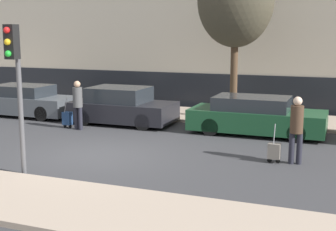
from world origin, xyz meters
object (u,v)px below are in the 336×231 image
object	(u,v)px
trolley_left	(67,118)
parked_car_1	(122,107)
pedestrian_left	(78,102)
parked_car_2	(256,116)
bare_tree_near_crossing	(236,1)
parked_car_0	(26,101)
pedestrian_right	(297,126)
traffic_light	(15,69)
trolley_right	(274,151)

from	to	relation	value
trolley_left	parked_car_1	bearing A→B (deg)	44.32
parked_car_1	pedestrian_left	distance (m)	1.88
parked_car_1	parked_car_2	bearing A→B (deg)	-0.07
bare_tree_near_crossing	parked_car_0	bearing A→B (deg)	-167.44
parked_car_0	parked_car_1	bearing A→B (deg)	-0.85
parked_car_0	parked_car_1	size ratio (longest dim) A/B	1.07
parked_car_2	pedestrian_left	distance (m)	6.29
parked_car_2	pedestrian_right	xyz separation A→B (m)	(1.70, -3.32, 0.42)
parked_car_1	pedestrian_right	xyz separation A→B (m)	(6.81, -3.33, 0.38)
pedestrian_right	traffic_light	distance (m)	7.23
trolley_left	pedestrian_right	world-z (taller)	pedestrian_right
parked_car_1	trolley_right	world-z (taller)	parked_car_1
parked_car_2	pedestrian_left	world-z (taller)	pedestrian_left
parked_car_2	traffic_light	size ratio (longest dim) A/B	1.25
pedestrian_left	bare_tree_near_crossing	distance (m)	6.98
parked_car_0	traffic_light	world-z (taller)	traffic_light
parked_car_2	traffic_light	world-z (taller)	traffic_light
parked_car_2	trolley_right	xyz separation A→B (m)	(1.16, -3.43, -0.30)
traffic_light	bare_tree_near_crossing	bearing A→B (deg)	70.08
parked_car_2	traffic_light	xyz separation A→B (m)	(-4.43, -6.83, 1.98)
pedestrian_left	trolley_left	distance (m)	0.85
bare_tree_near_crossing	traffic_light	bearing A→B (deg)	-109.92
parked_car_1	bare_tree_near_crossing	xyz separation A→B (m)	(3.86, 1.93, 3.96)
parked_car_0	pedestrian_right	world-z (taller)	pedestrian_right
parked_car_2	bare_tree_near_crossing	bearing A→B (deg)	122.87
traffic_light	pedestrian_right	bearing A→B (deg)	29.78
trolley_right	bare_tree_near_crossing	size ratio (longest dim) A/B	0.17
trolley_left	pedestrian_right	xyz separation A→B (m)	(8.31, -1.86, 0.68)
bare_tree_near_crossing	parked_car_1	bearing A→B (deg)	-153.40
trolley_right	traffic_light	bearing A→B (deg)	-148.69
parked_car_0	pedestrian_left	bearing A→B (deg)	-24.84
pedestrian_left	traffic_light	world-z (taller)	traffic_light
pedestrian_left	parked_car_0	bearing A→B (deg)	167.10
trolley_left	pedestrian_right	bearing A→B (deg)	-12.63
parked_car_1	parked_car_2	distance (m)	5.12
pedestrian_left	traffic_light	size ratio (longest dim) A/B	0.48
pedestrian_left	trolley_left	bearing A→B (deg)	-179.94
parked_car_1	trolley_left	xyz separation A→B (m)	(-1.50, -1.47, -0.30)
trolley_right	parked_car_0	bearing A→B (deg)	162.01
traffic_light	bare_tree_near_crossing	world-z (taller)	bare_tree_near_crossing
trolley_right	trolley_left	bearing A→B (deg)	165.78
parked_car_1	trolley_left	size ratio (longest dim) A/B	3.46
parked_car_1	trolley_right	size ratio (longest dim) A/B	3.66
parked_car_0	trolley_right	bearing A→B (deg)	-17.99
parked_car_2	bare_tree_near_crossing	distance (m)	4.62
traffic_light	parked_car_1	bearing A→B (deg)	95.71
trolley_right	parked_car_2	bearing A→B (deg)	108.63
pedestrian_left	traffic_light	distance (m)	5.74
trolley_right	parked_car_1	bearing A→B (deg)	151.28
parked_car_2	pedestrian_left	bearing A→B (deg)	-165.49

